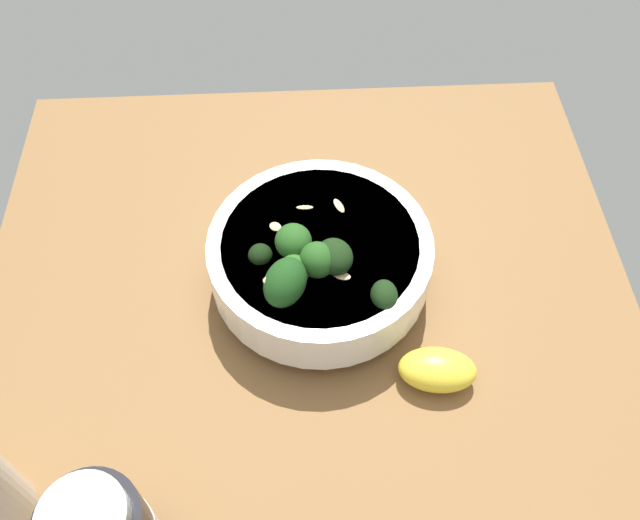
% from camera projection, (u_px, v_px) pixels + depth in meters
% --- Properties ---
extents(ground_plane, '(0.69, 0.69, 0.04)m').
position_uv_depth(ground_plane, '(309.00, 322.00, 0.72)').
color(ground_plane, brown).
extents(bowl_of_broccoli, '(0.23, 0.23, 0.11)m').
position_uv_depth(bowl_of_broccoli, '(319.00, 259.00, 0.69)').
color(bowl_of_broccoli, white).
rests_on(bowl_of_broccoli, ground_plane).
extents(lemon_wedge, '(0.08, 0.05, 0.04)m').
position_uv_depth(lemon_wedge, '(437.00, 370.00, 0.65)').
color(lemon_wedge, yellow).
rests_on(lemon_wedge, ground_plane).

